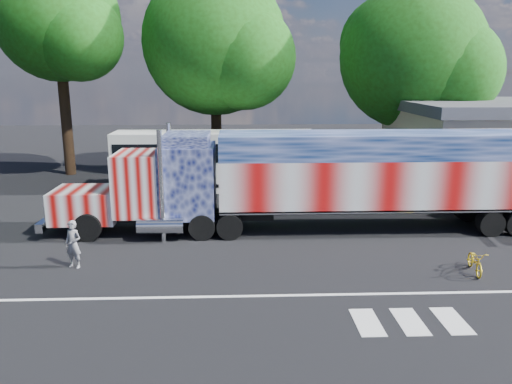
{
  "coord_description": "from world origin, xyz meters",
  "views": [
    {
      "loc": [
        -0.79,
        -17.33,
        6.77
      ],
      "look_at": [
        0.0,
        3.0,
        1.9
      ],
      "focal_mm": 35.0,
      "sensor_mm": 36.0,
      "label": 1
    }
  ],
  "objects_px": {
    "bicycle": "(475,261)",
    "tree_nw_a": "(59,20)",
    "coach_bus": "(215,160)",
    "tree_ne_a": "(415,57)",
    "semi_truck": "(320,177)",
    "tree_n_mid": "(217,43)",
    "woman": "(73,244)"
  },
  "relations": [
    {
      "from": "bicycle",
      "to": "tree_nw_a",
      "type": "distance_m",
      "value": 28.26
    },
    {
      "from": "coach_bus",
      "to": "tree_ne_a",
      "type": "xyz_separation_m",
      "value": [
        12.72,
        3.29,
        5.95
      ]
    },
    {
      "from": "tree_nw_a",
      "to": "tree_ne_a",
      "type": "distance_m",
      "value": 22.85
    },
    {
      "from": "tree_nw_a",
      "to": "semi_truck",
      "type": "bearing_deg",
      "value": -41.09
    },
    {
      "from": "tree_ne_a",
      "to": "tree_n_mid",
      "type": "bearing_deg",
      "value": 172.38
    },
    {
      "from": "coach_bus",
      "to": "semi_truck",
      "type": "bearing_deg",
      "value": -59.05
    },
    {
      "from": "tree_nw_a",
      "to": "tree_n_mid",
      "type": "xyz_separation_m",
      "value": [
        10.04,
        0.19,
        -1.41
      ]
    },
    {
      "from": "coach_bus",
      "to": "woman",
      "type": "distance_m",
      "value": 13.06
    },
    {
      "from": "semi_truck",
      "to": "tree_n_mid",
      "type": "xyz_separation_m",
      "value": [
        -4.81,
        13.15,
        6.29
      ]
    },
    {
      "from": "semi_truck",
      "to": "bicycle",
      "type": "relative_size",
      "value": 13.63
    },
    {
      "from": "woman",
      "to": "tree_ne_a",
      "type": "height_order",
      "value": "tree_ne_a"
    },
    {
      "from": "woman",
      "to": "tree_ne_a",
      "type": "relative_size",
      "value": 0.14
    },
    {
      "from": "coach_bus",
      "to": "tree_ne_a",
      "type": "relative_size",
      "value": 0.95
    },
    {
      "from": "tree_ne_a",
      "to": "semi_truck",
      "type": "bearing_deg",
      "value": -124.36
    },
    {
      "from": "tree_nw_a",
      "to": "tree_ne_a",
      "type": "relative_size",
      "value": 1.14
    },
    {
      "from": "semi_truck",
      "to": "tree_n_mid",
      "type": "distance_m",
      "value": 15.35
    },
    {
      "from": "semi_truck",
      "to": "woman",
      "type": "height_order",
      "value": "semi_truck"
    },
    {
      "from": "coach_bus",
      "to": "tree_nw_a",
      "type": "distance_m",
      "value": 13.82
    },
    {
      "from": "woman",
      "to": "bicycle",
      "type": "xyz_separation_m",
      "value": [
        14.06,
        -1.02,
        -0.45
      ]
    },
    {
      "from": "tree_nw_a",
      "to": "tree_n_mid",
      "type": "bearing_deg",
      "value": 1.1
    },
    {
      "from": "bicycle",
      "to": "tree_n_mid",
      "type": "xyz_separation_m",
      "value": [
        -9.46,
        18.23,
        8.25
      ]
    },
    {
      "from": "tree_n_mid",
      "to": "tree_ne_a",
      "type": "bearing_deg",
      "value": -7.62
    },
    {
      "from": "coach_bus",
      "to": "woman",
      "type": "bearing_deg",
      "value": -110.31
    },
    {
      "from": "tree_nw_a",
      "to": "tree_ne_a",
      "type": "bearing_deg",
      "value": -3.78
    },
    {
      "from": "bicycle",
      "to": "woman",
      "type": "bearing_deg",
      "value": -174.2
    },
    {
      "from": "woman",
      "to": "tree_ne_a",
      "type": "bearing_deg",
      "value": 62.24
    },
    {
      "from": "semi_truck",
      "to": "woman",
      "type": "distance_m",
      "value": 10.36
    },
    {
      "from": "tree_nw_a",
      "to": "bicycle",
      "type": "bearing_deg",
      "value": -42.77
    },
    {
      "from": "bicycle",
      "to": "tree_n_mid",
      "type": "bearing_deg",
      "value": 127.37
    },
    {
      "from": "coach_bus",
      "to": "tree_n_mid",
      "type": "bearing_deg",
      "value": 89.04
    },
    {
      "from": "bicycle",
      "to": "tree_ne_a",
      "type": "xyz_separation_m",
      "value": [
        3.18,
        16.54,
        7.31
      ]
    },
    {
      "from": "coach_bus",
      "to": "tree_n_mid",
      "type": "relative_size",
      "value": 0.87
    }
  ]
}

